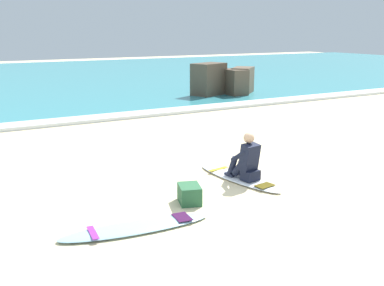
{
  "coord_description": "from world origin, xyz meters",
  "views": [
    {
      "loc": [
        -4.3,
        -6.66,
        2.96
      ],
      "look_at": [
        0.41,
        1.72,
        0.55
      ],
      "focal_mm": 42.74,
      "sensor_mm": 36.0,
      "label": 1
    }
  ],
  "objects_px": {
    "surfboard_spare_near": "(136,227)",
    "surfer_seated": "(246,161)",
    "beach_bag": "(189,194)",
    "surfboard_main": "(239,178)"
  },
  "relations": [
    {
      "from": "surfboard_spare_near",
      "to": "surfer_seated",
      "type": "bearing_deg",
      "value": 19.65
    },
    {
      "from": "surfer_seated",
      "to": "surfboard_spare_near",
      "type": "distance_m",
      "value": 2.94
    },
    {
      "from": "surfer_seated",
      "to": "beach_bag",
      "type": "height_order",
      "value": "surfer_seated"
    },
    {
      "from": "surfboard_spare_near",
      "to": "surfboard_main",
      "type": "bearing_deg",
      "value": 23.49
    },
    {
      "from": "surfboard_spare_near",
      "to": "beach_bag",
      "type": "distance_m",
      "value": 1.36
    },
    {
      "from": "surfboard_spare_near",
      "to": "beach_bag",
      "type": "height_order",
      "value": "beach_bag"
    },
    {
      "from": "beach_bag",
      "to": "surfboard_main",
      "type": "bearing_deg",
      "value": 22.62
    },
    {
      "from": "surfboard_main",
      "to": "surfboard_spare_near",
      "type": "xyz_separation_m",
      "value": [
        -2.72,
        -1.18,
        -0.0
      ]
    },
    {
      "from": "surfboard_main",
      "to": "surfboard_spare_near",
      "type": "bearing_deg",
      "value": -156.51
    },
    {
      "from": "surfboard_main",
      "to": "beach_bag",
      "type": "xyz_separation_m",
      "value": [
        -1.48,
        -0.62,
        0.12
      ]
    }
  ]
}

